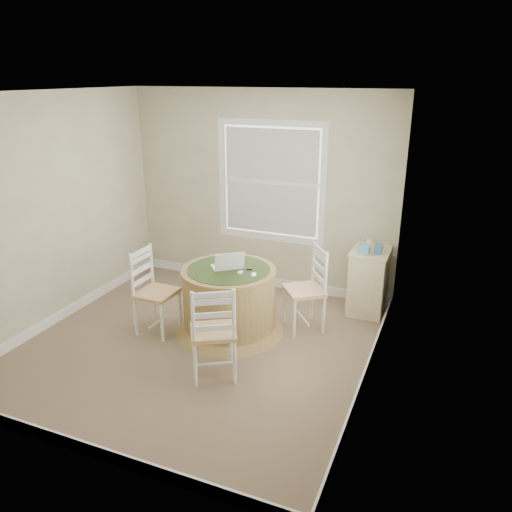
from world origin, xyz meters
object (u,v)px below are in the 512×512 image
at_px(round_table, 229,297).
at_px(laptop, 228,265).
at_px(chair_left, 156,293).
at_px(corner_chest, 368,280).
at_px(chair_near, 213,331).
at_px(chair_right, 304,290).

distance_m(round_table, laptop, 0.37).
distance_m(chair_left, corner_chest, 2.53).
xyz_separation_m(chair_left, corner_chest, (2.08, 1.43, -0.08)).
bearing_deg(corner_chest, round_table, -140.85).
relative_size(round_table, chair_near, 1.29).
bearing_deg(laptop, round_table, 93.31).
bearing_deg(round_table, chair_left, -173.27).
relative_size(chair_near, corner_chest, 1.20).
xyz_separation_m(round_table, chair_right, (0.76, 0.37, 0.07)).
bearing_deg(corner_chest, chair_right, -128.85).
xyz_separation_m(chair_right, corner_chest, (0.59, 0.74, -0.08)).
bearing_deg(chair_left, chair_right, -63.76).
bearing_deg(chair_right, round_table, -101.59).
xyz_separation_m(round_table, corner_chest, (1.34, 1.11, -0.01)).
bearing_deg(chair_near, chair_right, -143.14).
xyz_separation_m(chair_near, laptop, (-0.27, 0.89, 0.30)).
relative_size(round_table, corner_chest, 1.55).
height_order(round_table, laptop, laptop).
relative_size(round_table, chair_left, 1.29).
bearing_deg(laptop, corner_chest, 179.37).
height_order(chair_left, chair_right, same).
distance_m(chair_near, laptop, 0.98).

